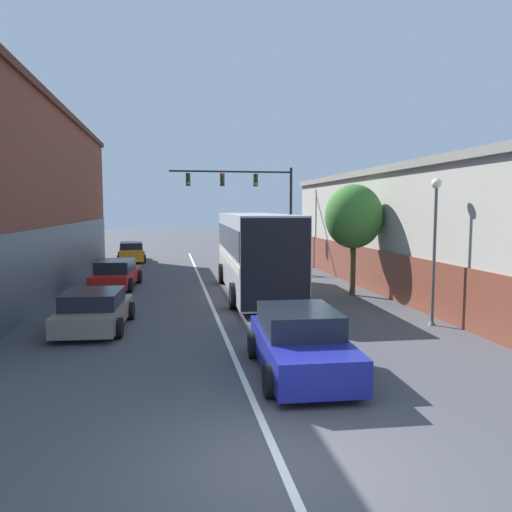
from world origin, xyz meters
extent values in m
plane|color=#424247|center=(0.00, 0.00, 0.00)|extent=(160.00, 160.00, 0.00)
cube|color=silver|center=(0.00, 14.40, 0.00)|extent=(0.14, 40.81, 0.01)
cube|color=#4C515B|center=(-6.55, 18.34, 1.50)|extent=(0.24, 27.57, 3.01)
cube|color=#9E998E|center=(12.25, 15.19, 2.79)|extent=(9.49, 23.11, 5.57)
cube|color=brown|center=(7.55, 15.19, 0.98)|extent=(0.24, 22.64, 1.95)
cube|color=slate|center=(12.25, 15.19, 5.42)|extent=(9.87, 23.34, 0.30)
cube|color=#B7B7BC|center=(2.13, 14.67, 1.87)|extent=(2.79, 10.49, 3.30)
cube|color=black|center=(2.13, 14.67, 2.47)|extent=(2.83, 10.28, 1.05)
cube|color=beige|center=(2.13, 14.67, 1.61)|extent=(2.82, 10.38, 0.33)
cube|color=black|center=(1.96, 9.49, 1.87)|extent=(2.40, 0.14, 3.16)
cylinder|color=black|center=(0.98, 17.94, 0.50)|extent=(0.33, 1.01, 1.00)
cylinder|color=black|center=(3.49, 17.85, 0.50)|extent=(0.33, 1.01, 1.00)
cylinder|color=black|center=(0.77, 11.48, 0.50)|extent=(0.33, 1.01, 1.00)
cylinder|color=black|center=(3.27, 11.40, 0.50)|extent=(0.33, 1.01, 1.00)
cube|color=navy|center=(1.35, 3.90, 0.55)|extent=(1.99, 4.37, 0.73)
cube|color=black|center=(1.36, 4.16, 1.19)|extent=(1.76, 2.30, 0.54)
cylinder|color=black|center=(0.47, 5.27, 0.33)|extent=(0.25, 0.68, 0.67)
cylinder|color=black|center=(2.34, 5.19, 0.33)|extent=(0.25, 0.68, 0.67)
cylinder|color=black|center=(0.36, 2.61, 0.33)|extent=(0.25, 0.68, 0.67)
cylinder|color=black|center=(2.23, 2.53, 0.33)|extent=(0.25, 0.68, 0.67)
cube|color=slate|center=(-3.92, 9.15, 0.46)|extent=(2.03, 4.10, 0.58)
cube|color=black|center=(-3.94, 8.95, 0.99)|extent=(1.77, 2.18, 0.48)
cylinder|color=black|center=(-4.76, 10.44, 0.30)|extent=(0.26, 0.62, 0.60)
cylinder|color=black|center=(-2.92, 10.32, 0.30)|extent=(0.26, 0.62, 0.60)
cylinder|color=black|center=(-4.92, 7.97, 0.30)|extent=(0.26, 0.62, 0.60)
cylinder|color=black|center=(-3.08, 7.85, 0.30)|extent=(0.26, 0.62, 0.60)
cube|color=orange|center=(-4.30, 29.53, 0.53)|extent=(1.99, 4.73, 0.74)
cube|color=black|center=(-4.28, 29.30, 1.13)|extent=(1.68, 2.51, 0.47)
cylinder|color=black|center=(-5.26, 30.89, 0.29)|extent=(0.26, 0.59, 0.57)
cylinder|color=black|center=(-3.57, 31.03, 0.29)|extent=(0.26, 0.59, 0.57)
cylinder|color=black|center=(-5.03, 28.04, 0.29)|extent=(0.26, 0.59, 0.57)
cylinder|color=black|center=(-3.34, 28.17, 0.29)|extent=(0.26, 0.59, 0.57)
cube|color=red|center=(-4.10, 17.44, 0.49)|extent=(2.04, 4.65, 0.62)
cube|color=black|center=(-4.12, 17.21, 1.07)|extent=(1.72, 2.48, 0.55)
cylinder|color=black|center=(-4.84, 18.91, 0.33)|extent=(0.28, 0.67, 0.65)
cylinder|color=black|center=(-3.12, 18.76, 0.33)|extent=(0.28, 0.67, 0.65)
cylinder|color=black|center=(-5.08, 16.11, 0.33)|extent=(0.28, 0.67, 0.65)
cylinder|color=black|center=(-3.37, 15.96, 0.33)|extent=(0.28, 0.67, 0.65)
cylinder|color=black|center=(6.22, 24.81, 3.19)|extent=(0.18, 0.18, 6.38)
cylinder|color=black|center=(2.33, 24.81, 6.08)|extent=(7.78, 0.12, 0.12)
cube|color=#234723|center=(3.89, 24.81, 5.56)|extent=(0.28, 0.24, 0.80)
sphere|color=black|center=(3.89, 24.65, 5.80)|extent=(0.18, 0.18, 0.18)
sphere|color=black|center=(3.89, 24.65, 5.56)|extent=(0.18, 0.18, 0.18)
sphere|color=green|center=(3.89, 24.65, 5.31)|extent=(0.18, 0.18, 0.18)
cube|color=#234723|center=(1.75, 24.81, 5.56)|extent=(0.28, 0.24, 0.80)
sphere|color=red|center=(1.75, 24.65, 5.80)|extent=(0.18, 0.18, 0.18)
sphere|color=black|center=(1.75, 24.65, 5.56)|extent=(0.18, 0.18, 0.18)
sphere|color=black|center=(1.75, 24.65, 5.31)|extent=(0.18, 0.18, 0.18)
cube|color=#234723|center=(-0.39, 24.81, 5.56)|extent=(0.28, 0.24, 0.80)
sphere|color=black|center=(-0.39, 24.65, 5.80)|extent=(0.18, 0.18, 0.18)
sphere|color=black|center=(-0.39, 24.65, 5.56)|extent=(0.18, 0.18, 0.18)
sphere|color=green|center=(-0.39, 24.65, 5.31)|extent=(0.18, 0.18, 0.18)
cone|color=#47474C|center=(6.77, 7.79, 0.10)|extent=(0.26, 0.26, 0.20)
cylinder|color=#47474C|center=(6.77, 7.79, 2.22)|extent=(0.10, 0.10, 4.44)
sphere|color=#EFE5CC|center=(6.77, 7.79, 4.56)|extent=(0.33, 0.33, 0.33)
cylinder|color=#4C3823|center=(6.24, 13.56, 1.18)|extent=(0.25, 0.25, 2.36)
ellipsoid|color=#38702D|center=(6.24, 13.56, 3.42)|extent=(2.50, 2.25, 2.76)
camera|label=1|loc=(-1.56, -6.89, 3.79)|focal=35.00mm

